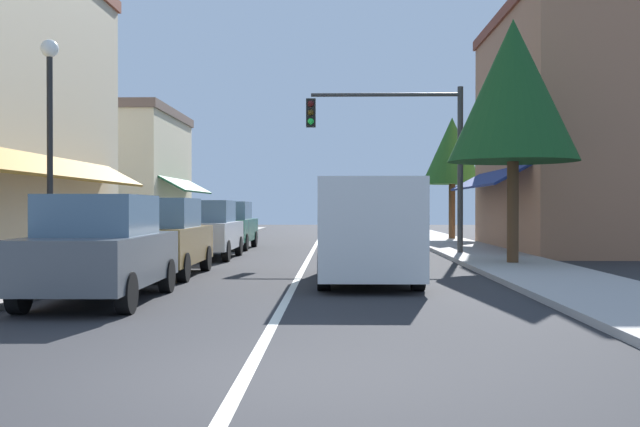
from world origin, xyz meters
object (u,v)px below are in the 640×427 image
at_px(parked_car_third_left, 207,230).
at_px(tree_right_far, 452,151).
at_px(parked_car_far_left, 229,225).
at_px(van_in_lane, 367,227).
at_px(street_lamp_left_near, 50,120).
at_px(parked_car_nearest_left, 101,249).
at_px(traffic_signal_mast_arm, 405,140).
at_px(parked_car_second_left, 160,238).
at_px(tree_right_near, 513,91).

height_order(parked_car_third_left, tree_right_far, tree_right_far).
bearing_deg(parked_car_far_left, van_in_lane, -68.03).
bearing_deg(street_lamp_left_near, parked_car_nearest_left, -54.96).
height_order(parked_car_third_left, traffic_signal_mast_arm, traffic_signal_mast_arm).
height_order(parked_car_second_left, tree_right_far, tree_right_far).
distance_m(parked_car_second_left, parked_car_third_left, 5.68).
bearing_deg(traffic_signal_mast_arm, van_in_lane, -100.88).
height_order(van_in_lane, tree_right_far, tree_right_far).
height_order(parked_car_far_left, tree_right_near, tree_right_near).
bearing_deg(tree_right_near, street_lamp_left_near, -156.24).
bearing_deg(tree_right_far, parked_car_third_left, -128.46).
height_order(parked_car_second_left, parked_car_far_left, same).
distance_m(parked_car_third_left, van_in_lane, 8.25).
xyz_separation_m(parked_car_second_left, parked_car_third_left, (0.04, 5.68, 0.00)).
height_order(parked_car_far_left, van_in_lane, van_in_lane).
height_order(traffic_signal_mast_arm, tree_right_near, tree_right_near).
relative_size(parked_car_far_left, van_in_lane, 0.79).
bearing_deg(parked_car_far_left, traffic_signal_mast_arm, -31.75).
height_order(street_lamp_left_near, tree_right_near, tree_right_near).
height_order(traffic_signal_mast_arm, tree_right_far, tree_right_far).
bearing_deg(parked_car_third_left, street_lamp_left_near, -103.84).
distance_m(parked_car_second_left, parked_car_far_left, 10.81).
relative_size(van_in_lane, street_lamp_left_near, 1.05).
bearing_deg(tree_right_near, parked_car_second_left, -162.15).
distance_m(parked_car_nearest_left, parked_car_third_left, 10.23).
bearing_deg(tree_right_far, parked_car_second_left, -118.24).
relative_size(parked_car_second_left, street_lamp_left_near, 0.83).
distance_m(parked_car_far_left, van_in_lane, 12.85).
xyz_separation_m(traffic_signal_mast_arm, tree_right_far, (3.15, 10.52, 0.43)).
bearing_deg(parked_car_third_left, parked_car_second_left, -90.39).
xyz_separation_m(parked_car_second_left, van_in_lane, (4.64, -1.16, 0.27)).
distance_m(parked_car_second_left, traffic_signal_mast_arm, 9.66).
height_order(parked_car_second_left, parked_car_third_left, same).
height_order(tree_right_near, tree_right_far, tree_right_near).
bearing_deg(tree_right_far, parked_car_far_left, -144.95).
bearing_deg(van_in_lane, parked_car_far_left, 111.49).
relative_size(parked_car_nearest_left, parked_car_second_left, 1.00).
bearing_deg(van_in_lane, parked_car_third_left, 124.03).
distance_m(parked_car_nearest_left, street_lamp_left_near, 4.14).
height_order(van_in_lane, tree_right_near, tree_right_near).
xyz_separation_m(parked_car_second_left, tree_right_near, (8.62, 2.78, 3.73)).
bearing_deg(parked_car_third_left, traffic_signal_mast_arm, 10.91).
relative_size(parked_car_third_left, traffic_signal_mast_arm, 0.76).
bearing_deg(street_lamp_left_near, van_in_lane, 5.83).
bearing_deg(traffic_signal_mast_arm, parked_car_far_left, 147.68).
relative_size(street_lamp_left_near, tree_right_near, 0.76).
bearing_deg(parked_car_second_left, parked_car_nearest_left, -89.03).
height_order(parked_car_far_left, tree_right_far, tree_right_far).
bearing_deg(parked_car_third_left, tree_right_far, 51.56).
bearing_deg(tree_right_near, parked_car_third_left, 161.29).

